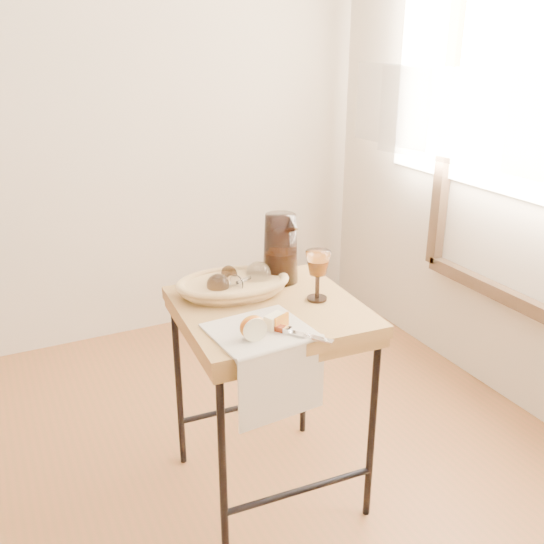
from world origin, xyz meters
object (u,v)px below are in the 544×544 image
pitcher (280,248)px  apple_half (252,327)px  goblet_lying_a (223,280)px  wine_goblet (318,276)px  side_table (269,401)px  tea_towel (260,331)px  goblet_lying_b (249,278)px  table_knife (290,331)px  bread_basket (233,287)px

pitcher → apple_half: pitcher is taller
goblet_lying_a → wine_goblet: (0.25, -0.18, 0.03)m
side_table → pitcher: bearing=53.4°
tea_towel → goblet_lying_b: (0.09, 0.27, 0.05)m
apple_half → table_knife: bearing=-8.2°
goblet_lying_a → wine_goblet: size_ratio=0.72×
bread_basket → goblet_lying_b: 0.06m
tea_towel → wine_goblet: wine_goblet is taller
side_table → wine_goblet: bearing=-11.0°
goblet_lying_b → table_knife: size_ratio=0.59×
pitcher → apple_half: 0.46m
bread_basket → wine_goblet: (0.22, -0.17, 0.06)m
tea_towel → apple_half: bearing=-142.1°
side_table → tea_towel: size_ratio=2.59×
apple_half → table_knife: (0.11, -0.02, -0.03)m
side_table → pitcher: pitcher is taller
goblet_lying_b → apple_half: bearing=-135.6°
wine_goblet → bread_basket: bearing=143.6°
pitcher → table_knife: 0.43m
tea_towel → pitcher: (0.23, 0.32, 0.12)m
goblet_lying_a → apple_half: (-0.05, -0.34, -0.01)m
goblet_lying_b → wine_goblet: (0.17, -0.15, 0.03)m
wine_goblet → table_knife: size_ratio=0.71×
tea_towel → pitcher: pitcher is taller
pitcher → wine_goblet: 0.20m
side_table → apple_half: (-0.15, -0.19, 0.40)m
apple_half → wine_goblet: bearing=31.8°
side_table → wine_goblet: (0.16, -0.03, 0.44)m
goblet_lying_a → goblet_lying_b: size_ratio=0.87×
goblet_lying_a → goblet_lying_b: 0.09m
tea_towel → table_knife: bearing=-44.4°
bread_basket → wine_goblet: 0.29m
side_table → bread_basket: size_ratio=2.14×
goblet_lying_b → side_table: bearing=-104.3°
bread_basket → pitcher: pitcher is taller
side_table → bread_basket: (-0.07, 0.13, 0.38)m
apple_half → pitcher: bearing=56.9°
side_table → wine_goblet: 0.47m
goblet_lying_a → wine_goblet: 0.31m
tea_towel → apple_half: 0.06m
goblet_lying_a → goblet_lying_b: goblet_lying_b is taller
bread_basket → side_table: bearing=-55.1°
goblet_lying_a → table_knife: goblet_lying_a is taller
goblet_lying_a → wine_goblet: bearing=97.0°
bread_basket → apple_half: apple_half is taller
tea_towel → goblet_lying_a: size_ratio=2.29×
bread_basket → table_knife: size_ratio=1.41×
wine_goblet → goblet_lying_a: bearing=144.6°
goblet_lying_a → table_knife: (0.06, -0.36, -0.03)m
tea_towel → wine_goblet: bearing=21.3°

